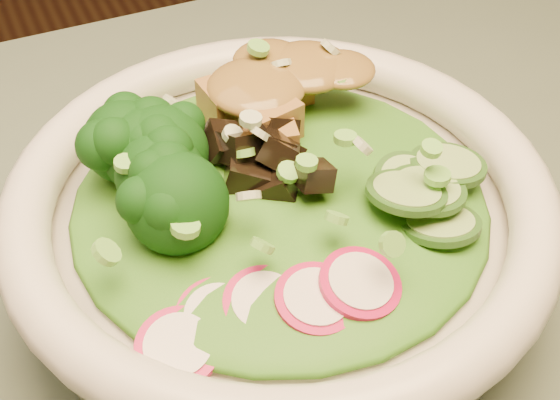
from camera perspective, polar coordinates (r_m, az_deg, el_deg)
name	(u,v)px	position (r m, az deg, el deg)	size (l,w,h in m)	color
dining_table	(461,383)	(0.59, 13.09, -12.91)	(1.20, 0.80, 0.75)	black
salad_bowl	(280,227)	(0.45, 0.00, -2.01)	(0.31, 0.31, 0.08)	silver
lettuce_bed	(280,199)	(0.43, 0.00, 0.10)	(0.23, 0.23, 0.03)	#1E6114
broccoli_florets	(147,178)	(0.42, -9.70, 1.61)	(0.09, 0.08, 0.05)	black
radish_slices	(290,298)	(0.38, 0.74, -7.20)	(0.13, 0.05, 0.02)	#B20D45
cucumber_slices	(417,179)	(0.43, 9.98, 1.51)	(0.08, 0.08, 0.04)	#A6CD71
mushroom_heap	(280,159)	(0.43, -0.04, 2.99)	(0.08, 0.08, 0.05)	black
tofu_cubes	(281,101)	(0.48, 0.06, 7.29)	(0.10, 0.07, 0.04)	#A46636
peanut_sauce	(281,80)	(0.47, 0.06, 8.75)	(0.08, 0.06, 0.02)	brown
scallion_garnish	(280,160)	(0.42, 0.00, 2.95)	(0.22, 0.22, 0.03)	#6EBE43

